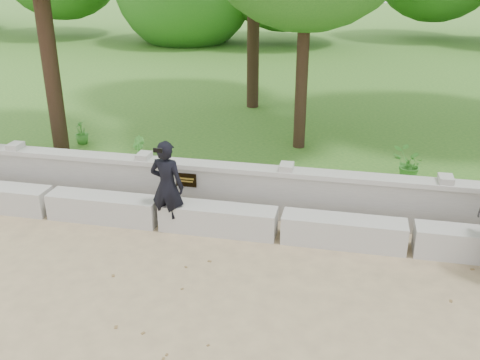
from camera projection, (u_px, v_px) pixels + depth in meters
The scene contains 8 objects.
ground at pixel (112, 289), 7.22m from camera, with size 80.00×80.00×0.00m, color tan.
lawn at pixel (273, 74), 19.79m from camera, with size 40.00×22.00×0.25m, color #2C601F.
concrete_bench at pixel (160, 213), 8.85m from camera, with size 11.90×0.45×0.45m.
parapet_wall at pixel (173, 184), 9.38m from camera, with size 12.50×0.35×0.90m.
man_main at pixel (167, 187), 8.51m from camera, with size 0.60×0.54×1.54m.
shrub_b at pixel (138, 153), 10.56m from camera, with size 0.35×0.28×0.64m, color #408B2F.
shrub_c at pixel (408, 165), 9.94m from camera, with size 0.58×0.50×0.64m, color #408B2F.
shrub_d at pixel (81, 132), 11.97m from camera, with size 0.30×0.27×0.54m, color #408B2F.
Camera 1 is at (2.97, -5.58, 4.16)m, focal length 40.00 mm.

